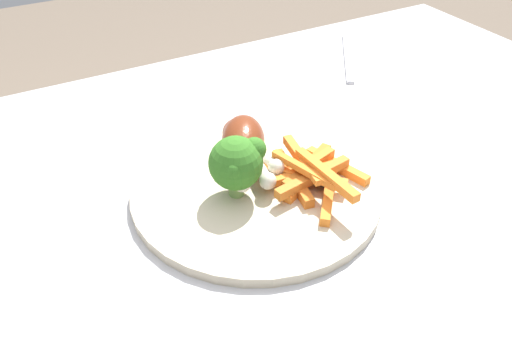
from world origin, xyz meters
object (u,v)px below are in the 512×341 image
fork (348,57)px  chicken_drumstick_near (246,142)px  broccoli_floret_front (238,163)px  chicken_drumstick_far (243,142)px  dinner_plate (256,189)px  carrot_fries_pile (311,173)px  chicken_drumstick_extra (246,140)px  dining_table (247,248)px

fork → chicken_drumstick_near: bearing=156.6°
broccoli_floret_front → chicken_drumstick_far: (0.04, 0.06, -0.02)m
dinner_plate → chicken_drumstick_far: bearing=77.8°
carrot_fries_pile → dinner_plate: bearing=155.1°
chicken_drumstick_near → chicken_drumstick_extra: (0.00, 0.00, 0.00)m
chicken_drumstick_far → chicken_drumstick_extra: size_ratio=1.14×
chicken_drumstick_far → chicken_drumstick_extra: bearing=45.4°
dinner_plate → fork: 0.39m
broccoli_floret_front → chicken_drumstick_extra: size_ratio=0.63×
dining_table → dinner_plate: bearing=-70.8°
chicken_drumstick_far → fork: bearing=32.2°
dinner_plate → chicken_drumstick_far: size_ratio=2.19×
dinner_plate → broccoli_floret_front: size_ratio=3.95×
chicken_drumstick_extra → dining_table: bearing=-118.3°
broccoli_floret_front → chicken_drumstick_near: (0.04, 0.06, -0.02)m
dining_table → chicken_drumstick_extra: 0.14m
chicken_drumstick_extra → chicken_drumstick_far: bearing=-134.6°
chicken_drumstick_far → dining_table: bearing=-114.2°
carrot_fries_pile → chicken_drumstick_far: (-0.05, 0.08, 0.01)m
dining_table → chicken_drumstick_far: size_ratio=9.68×
dining_table → dinner_plate: 0.11m
dinner_plate → fork: size_ratio=1.48×
chicken_drumstick_far → chicken_drumstick_near: bearing=40.3°
dining_table → broccoli_floret_front: broccoli_floret_front is taller
broccoli_floret_front → chicken_drumstick_extra: 0.08m
carrot_fries_pile → chicken_drumstick_far: 0.09m
dinner_plate → broccoli_floret_front: (-0.03, -0.01, 0.05)m
dinner_plate → carrot_fries_pile: size_ratio=2.01×
dining_table → chicken_drumstick_extra: size_ratio=11.06×
chicken_drumstick_extra → fork: chicken_drumstick_extra is taller
dining_table → chicken_drumstick_near: bearing=61.5°
carrot_fries_pile → chicken_drumstick_near: size_ratio=1.05×
dining_table → chicken_drumstick_extra: (0.02, 0.04, 0.13)m
dining_table → dinner_plate: size_ratio=4.41×
carrot_fries_pile → chicken_drumstick_extra: bearing=114.3°
broccoli_floret_front → carrot_fries_pile: (0.08, -0.02, -0.03)m
dining_table → chicken_drumstick_far: bearing=65.8°
chicken_drumstick_far → fork: (0.30, 0.19, -0.03)m
dinner_plate → chicken_drumstick_near: bearing=72.9°
carrot_fries_pile → chicken_drumstick_far: bearing=120.4°
broccoli_floret_front → chicken_drumstick_near: broccoli_floret_front is taller
dining_table → chicken_drumstick_near: (0.02, 0.04, 0.13)m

